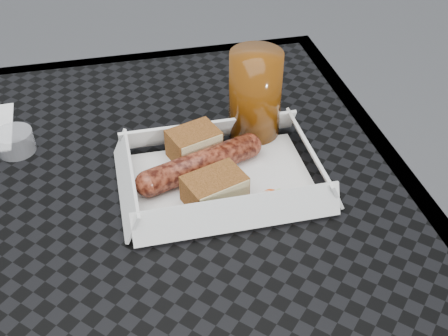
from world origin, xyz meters
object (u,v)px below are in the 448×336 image
patio_table (106,263)px  food_tray (222,180)px  drink_glass (255,95)px  bratwurst (201,164)px

patio_table → food_tray: food_tray is taller
patio_table → drink_glass: drink_glass is taller
drink_glass → food_tray: bearing=-125.7°
patio_table → drink_glass: bearing=29.4°
patio_table → bratwurst: size_ratio=4.70×
patio_table → food_tray: (0.16, 0.03, 0.08)m
food_tray → bratwurst: bratwurst is taller
patio_table → drink_glass: (0.22, 0.13, 0.14)m
patio_table → food_tray: size_ratio=3.64×
bratwurst → food_tray: bearing=-33.5°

